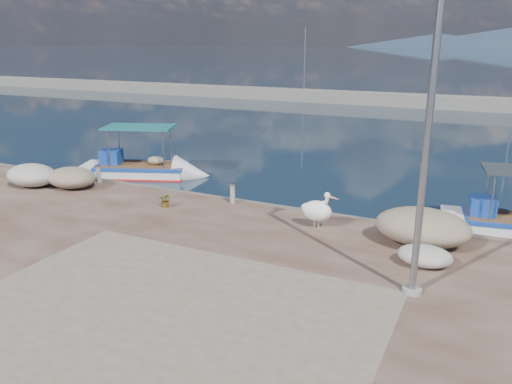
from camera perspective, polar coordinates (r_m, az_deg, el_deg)
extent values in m
plane|color=#162635|center=(13.73, -7.05, -9.35)|extent=(1400.00, 1400.00, 0.00)
cube|color=gray|center=(10.84, -11.40, -14.17)|extent=(9.00, 7.00, 0.01)
cube|color=gray|center=(51.02, 18.37, 9.85)|extent=(120.00, 2.20, 1.20)
cylinder|color=gray|center=(53.73, 5.58, 14.55)|extent=(0.16, 0.16, 7.00)
cone|color=#28384C|center=(664.73, 20.13, 15.98)|extent=(220.00, 220.00, 16.00)
cube|color=white|center=(23.94, -12.86, 1.97)|extent=(5.97, 3.82, 0.93)
cube|color=#183E9D|center=(23.84, -12.92, 2.94)|extent=(4.51, 3.29, 0.14)
cube|color=#B41C16|center=(23.95, -12.85, 1.85)|extent=(4.50, 3.27, 0.12)
cube|color=#183E9D|center=(24.21, -16.21, 3.86)|extent=(1.14, 1.14, 0.69)
cube|color=#185B61|center=(23.49, -13.21, 7.23)|extent=(3.56, 2.79, 0.08)
cube|color=#183E9D|center=(18.17, 24.46, -1.47)|extent=(0.92, 0.92, 0.62)
cylinder|color=tan|center=(15.60, 6.70, -3.46)|extent=(0.04, 0.04, 0.30)
cylinder|color=tan|center=(15.53, 7.19, -3.57)|extent=(0.04, 0.04, 0.30)
ellipsoid|color=white|center=(15.44, 7.00, -2.16)|extent=(1.00, 0.72, 0.65)
cylinder|color=white|center=(15.21, 7.96, -1.20)|extent=(0.23, 0.16, 0.55)
sphere|color=white|center=(15.12, 8.14, -0.37)|extent=(0.18, 0.18, 0.18)
cone|color=#FF7D63|center=(15.03, 8.86, -0.67)|extent=(0.45, 0.17, 0.13)
cylinder|color=gray|center=(11.09, 18.93, 5.39)|extent=(0.16, 0.16, 7.00)
cylinder|color=gray|center=(12.20, 17.39, -10.68)|extent=(0.44, 0.44, 0.10)
cylinder|color=gray|center=(17.73, -2.69, -0.18)|extent=(0.18, 0.18, 0.70)
cylinder|color=gray|center=(17.63, -2.71, 0.91)|extent=(0.24, 0.24, 0.06)
cylinder|color=gray|center=(21.33, -17.56, 1.96)|extent=(0.18, 0.18, 0.70)
cylinder|color=gray|center=(21.25, -17.65, 2.88)|extent=(0.24, 0.24, 0.06)
imported|color=#33722D|center=(17.59, -10.26, -0.93)|extent=(0.53, 0.48, 0.50)
ellipsoid|color=#BBB5AD|center=(13.60, 18.73, -6.92)|extent=(1.38, 1.04, 0.52)
ellipsoid|color=#BBB5AD|center=(21.76, -24.26, 1.78)|extent=(2.15, 1.57, 0.88)
ellipsoid|color=tan|center=(14.85, 18.50, -3.81)|extent=(2.64, 1.88, 1.04)
ellipsoid|color=tan|center=(20.93, -20.32, 1.55)|extent=(2.05, 1.59, 0.80)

